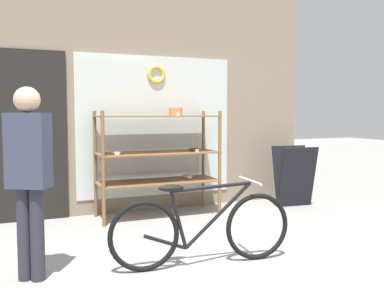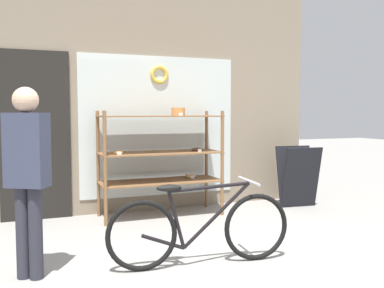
{
  "view_description": "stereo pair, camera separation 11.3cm",
  "coord_description": "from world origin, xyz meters",
  "views": [
    {
      "loc": [
        -1.6,
        -2.8,
        1.34
      ],
      "look_at": [
        0.05,
        1.16,
        1.02
      ],
      "focal_mm": 40.0,
      "sensor_mm": 36.0,
      "label": 1
    },
    {
      "loc": [
        -1.5,
        -2.84,
        1.34
      ],
      "look_at": [
        0.05,
        1.16,
        1.02
      ],
      "focal_mm": 40.0,
      "sensor_mm": 36.0,
      "label": 2
    }
  ],
  "objects": [
    {
      "name": "display_case",
      "position": [
        0.12,
        2.41,
        0.84
      ],
      "size": [
        1.55,
        0.57,
        1.4
      ],
      "color": "brown",
      "rests_on": "ground_plane"
    },
    {
      "name": "bicycle",
      "position": [
        -0.11,
        0.54,
        0.33
      ],
      "size": [
        1.65,
        0.46,
        0.74
      ],
      "rotation": [
        0.0,
        0.0,
        -0.1
      ],
      "color": "black",
      "rests_on": "ground_plane"
    },
    {
      "name": "pedestrian",
      "position": [
        -1.5,
        0.77,
        0.9
      ],
      "size": [
        0.37,
        0.32,
        1.54
      ],
      "rotation": [
        0.0,
        0.0,
        -0.53
      ],
      "color": "#282833",
      "rests_on": "ground_plane"
    },
    {
      "name": "ground_plane",
      "position": [
        0.0,
        0.0,
        0.0
      ],
      "size": [
        30.0,
        30.0,
        0.0
      ],
      "primitive_type": "plane",
      "color": "gray"
    },
    {
      "name": "storefront_facade",
      "position": [
        -0.04,
        2.83,
        1.63
      ],
      "size": [
        4.98,
        0.13,
        3.35
      ],
      "color": "gray",
      "rests_on": "ground_plane"
    },
    {
      "name": "sandwich_board",
      "position": [
        2.08,
        2.22,
        0.43
      ],
      "size": [
        0.57,
        0.43,
        0.85
      ],
      "rotation": [
        0.0,
        0.0,
        -0.1
      ],
      "color": "black",
      "rests_on": "ground_plane"
    }
  ]
}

